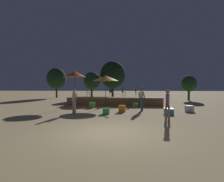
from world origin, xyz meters
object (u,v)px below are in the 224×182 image
at_px(background_tree_3, 189,84).
at_px(cube_seat_1, 106,111).
at_px(person_2, 142,98).
at_px(person_0, 74,100).
at_px(cube_seat_5, 136,105).
at_px(frisbee_disc, 107,117).
at_px(background_tree_0, 113,75).
at_px(patio_umbrella_1, 75,74).
at_px(person_1, 168,103).
at_px(bistro_chair_0, 87,91).
at_px(background_tree_2, 92,81).
at_px(bistro_chair_3, 111,91).
at_px(bistro_chair_2, 136,92).
at_px(cube_seat_0, 122,109).
at_px(background_tree_1, 56,79).
at_px(patio_umbrella_0, 106,78).
at_px(cube_seat_3, 92,105).
at_px(cube_seat_4, 189,109).
at_px(cube_seat_2, 169,111).
at_px(bistro_chair_1, 123,91).

bearing_deg(background_tree_3, cube_seat_1, -130.18).
bearing_deg(person_2, person_0, 94.04).
xyz_separation_m(cube_seat_5, person_2, (0.31, -2.25, 0.79)).
height_order(frisbee_disc, background_tree_0, background_tree_0).
xyz_separation_m(patio_umbrella_1, person_0, (1.01, -3.94, -2.09)).
xyz_separation_m(person_1, background_tree_3, (6.50, 14.07, 1.25)).
bearing_deg(patio_umbrella_1, bistro_chair_0, 65.34).
bearing_deg(background_tree_2, person_0, -85.74).
height_order(cube_seat_1, background_tree_0, background_tree_0).
bearing_deg(bistro_chair_3, person_2, -98.44).
xyz_separation_m(bistro_chair_2, background_tree_2, (-5.82, 7.39, 1.30)).
relative_size(person_2, background_tree_3, 0.54).
relative_size(background_tree_0, background_tree_3, 1.69).
relative_size(patio_umbrella_1, background_tree_0, 0.60).
distance_m(cube_seat_0, background_tree_0, 13.50).
height_order(person_0, background_tree_2, background_tree_2).
bearing_deg(cube_seat_0, background_tree_3, 50.56).
bearing_deg(background_tree_3, background_tree_1, 168.29).
relative_size(person_0, background_tree_3, 0.52).
bearing_deg(cube_seat_0, person_2, 22.03).
bearing_deg(patio_umbrella_0, bistro_chair_3, 76.62).
height_order(patio_umbrella_0, cube_seat_3, patio_umbrella_0).
height_order(cube_seat_4, bistro_chair_3, bistro_chair_3).
height_order(patio_umbrella_1, cube_seat_2, patio_umbrella_1).
height_order(patio_umbrella_1, bistro_chair_2, patio_umbrella_1).
distance_m(cube_seat_1, bistro_chair_1, 6.44).
bearing_deg(cube_seat_1, bistro_chair_0, 112.56).
bearing_deg(cube_seat_2, bistro_chair_3, 126.61).
bearing_deg(person_2, bistro_chair_0, 36.74).
bearing_deg(background_tree_2, background_tree_1, 156.41).
relative_size(cube_seat_0, cube_seat_2, 0.89).
height_order(person_2, background_tree_3, background_tree_3).
bearing_deg(patio_umbrella_1, cube_seat_3, -24.20).
height_order(cube_seat_2, person_1, person_1).
relative_size(cube_seat_5, bistro_chair_1, 0.65).
bearing_deg(cube_seat_5, background_tree_2, 120.70).
distance_m(patio_umbrella_0, bistro_chair_2, 3.67).
distance_m(bistro_chair_1, bistro_chair_3, 1.28).
bearing_deg(frisbee_disc, patio_umbrella_1, 122.20).
height_order(patio_umbrella_0, person_0, patio_umbrella_0).
height_order(cube_seat_5, background_tree_2, background_tree_2).
bearing_deg(patio_umbrella_1, cube_seat_2, -27.38).
xyz_separation_m(cube_seat_2, bistro_chair_0, (-6.71, 5.72, 1.16)).
xyz_separation_m(person_0, background_tree_1, (-7.22, 15.91, 2.20)).
height_order(patio_umbrella_1, bistro_chair_0, patio_umbrella_1).
height_order(cube_seat_2, cube_seat_5, cube_seat_2).
bearing_deg(background_tree_1, cube_seat_3, -58.02).
xyz_separation_m(cube_seat_2, bistro_chair_1, (-3.03, 6.08, 1.16)).
bearing_deg(background_tree_0, person_0, -98.29).
relative_size(patio_umbrella_1, bistro_chair_0, 3.73).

